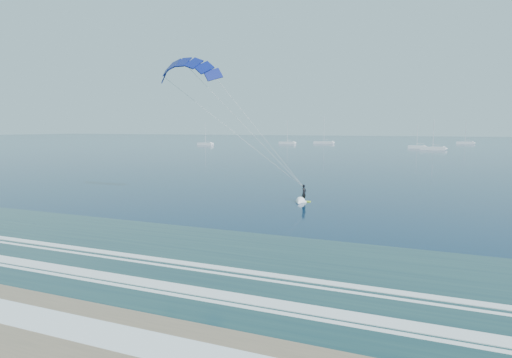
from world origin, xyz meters
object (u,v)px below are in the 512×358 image
object	(u,v)px
sailboat_0	(205,144)
sailboat_4	(465,143)
sailboat_1	(287,143)
sailboat_8	(433,148)
kitesurfer_rig	(243,124)
sailboat_3	(417,147)
sailboat_2	(324,142)

from	to	relation	value
sailboat_0	sailboat_4	bearing A→B (deg)	30.29
sailboat_1	sailboat_8	size ratio (longest dim) A/B	1.01
sailboat_0	sailboat_1	bearing A→B (deg)	44.89
kitesurfer_rig	sailboat_3	world-z (taller)	kitesurfer_rig
kitesurfer_rig	sailboat_8	world-z (taller)	kitesurfer_rig
sailboat_0	sailboat_4	xyz separation A→B (m)	(115.06, 67.21, 0.00)
sailboat_0	sailboat_3	distance (m)	96.08
kitesurfer_rig	sailboat_3	size ratio (longest dim) A/B	1.90
sailboat_0	sailboat_8	size ratio (longest dim) A/B	0.92
kitesurfer_rig	sailboat_2	distance (m)	191.17
sailboat_0	sailboat_8	bearing A→B (deg)	-3.09
sailboat_8	sailboat_0	bearing A→B (deg)	176.91
sailboat_1	sailboat_2	size ratio (longest dim) A/B	0.84
sailboat_4	sailboat_8	size ratio (longest dim) A/B	0.97
sailboat_2	sailboat_8	bearing A→B (deg)	-40.80
kitesurfer_rig	sailboat_2	bearing A→B (deg)	102.24
kitesurfer_rig	sailboat_4	distance (m)	213.49
sailboat_0	kitesurfer_rig	bearing A→B (deg)	-58.76
sailboat_1	sailboat_3	world-z (taller)	sailboat_1
sailboat_3	sailboat_8	world-z (taller)	sailboat_8
sailboat_3	sailboat_4	world-z (taller)	sailboat_4
sailboat_2	sailboat_4	distance (m)	72.41
sailboat_3	sailboat_8	xyz separation A→B (m)	(6.53, -10.35, 0.01)
sailboat_1	sailboat_8	world-z (taller)	sailboat_1
sailboat_1	sailboat_3	bearing A→B (deg)	-21.70
sailboat_4	sailboat_8	distance (m)	73.81
kitesurfer_rig	sailboat_8	bearing A→B (deg)	83.86
sailboat_4	sailboat_1	bearing A→B (deg)	-156.58
sailboat_3	sailboat_4	distance (m)	65.24
sailboat_8	sailboat_3	bearing A→B (deg)	122.24
kitesurfer_rig	sailboat_1	size ratio (longest dim) A/B	1.56
sailboat_0	sailboat_2	bearing A→B (deg)	41.95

